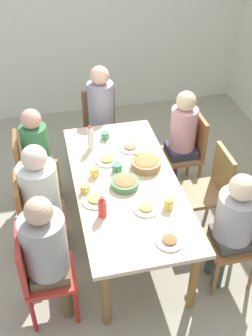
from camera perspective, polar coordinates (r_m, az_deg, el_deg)
name	(u,v)px	position (r m, az deg, el deg)	size (l,w,h in m)	color
ground_plane	(126,237)	(4.20, 0.00, -9.53)	(6.26, 6.26, 0.00)	#9D9985
wall_left	(81,20)	(5.76, -6.26, 19.60)	(0.12, 4.71, 2.60)	silver
dining_table	(126,188)	(3.74, 0.00, -2.76)	(1.94, 0.91, 0.73)	beige
chair_0	(34,214)	(3.79, -12.50, -6.15)	(0.40, 0.40, 0.90)	#925D3E
person_0	(41,193)	(3.63, -11.60, -3.34)	(0.33, 0.33, 1.23)	#283545
chair_1	(240,235)	(3.65, 15.43, -8.93)	(0.40, 0.40, 0.90)	#925B30
person_1	(234,220)	(3.47, 14.64, -6.99)	(0.33, 0.33, 1.16)	#3B4644
chair_2	(39,271)	(3.35, -11.93, -13.72)	(0.40, 0.40, 0.90)	#BA3325
person_2	(47,249)	(3.16, -10.87, -10.86)	(0.34, 0.34, 1.24)	brown
chair_3	(211,187)	(4.06, 11.61, -2.51)	(0.40, 0.40, 0.90)	olive
chair_4	(31,170)	(4.29, -12.93, -0.24)	(0.40, 0.40, 0.90)	olive
person_4	(38,153)	(4.17, -12.03, 1.98)	(0.30, 0.30, 1.19)	brown
chair_5	(188,149)	(4.52, 8.56, 2.66)	(0.40, 0.40, 0.90)	olive
person_5	(182,134)	(4.38, 7.67, 4.68)	(0.30, 0.30, 1.20)	#352F46
chair_6	(101,124)	(4.90, -3.52, 6.07)	(0.40, 0.40, 0.90)	olive
person_6	(101,110)	(4.70, -3.44, 8.01)	(0.30, 0.30, 1.27)	brown
plate_0	(96,199)	(3.50, -4.21, -4.34)	(0.24, 0.24, 0.04)	silver
plate_1	(107,160)	(3.92, -2.59, 1.13)	(0.23, 0.23, 0.04)	silver
plate_2	(146,208)	(3.42, 2.77, -5.51)	(0.21, 0.21, 0.04)	white
plate_3	(130,147)	(4.09, 0.54, 2.89)	(0.22, 0.22, 0.04)	silver
plate_4	(170,241)	(3.18, 6.03, -9.90)	(0.21, 0.21, 0.04)	white
bowl_0	(125,183)	(3.62, -0.16, -2.01)	(0.24, 0.24, 0.08)	#487A4A
bowl_1	(146,163)	(3.83, 2.77, 0.68)	(0.28, 0.28, 0.10)	olive
cup_0	(138,157)	(3.91, 1.72, 1.57)	(0.11, 0.07, 0.09)	#E8C554
cup_1	(95,172)	(3.74, -4.34, -0.55)	(0.11, 0.08, 0.08)	#E1C450
cup_2	(169,203)	(3.43, 5.89, -4.86)	(0.11, 0.08, 0.09)	#DFCD4E
cup_3	(117,168)	(3.79, -1.22, 0.05)	(0.12, 0.09, 0.07)	#478262
cup_4	(105,136)	(4.22, -2.89, 4.48)	(0.11, 0.08, 0.07)	#458F67
cup_5	(85,189)	(3.57, -5.63, -2.85)	(0.12, 0.09, 0.08)	#E1C056
bottle_0	(91,138)	(4.04, -4.89, 4.11)	(0.06, 0.06, 0.26)	silver
bottle_1	(102,207)	(3.31, -3.28, -5.41)	(0.07, 0.07, 0.19)	red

